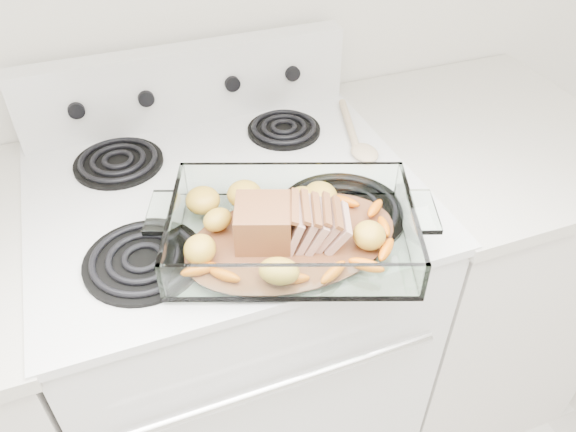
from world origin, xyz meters
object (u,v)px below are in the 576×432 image
object	(u,v)px
pork_roast	(282,227)
baking_dish	(292,234)
electric_range	(237,327)
counter_right	(457,267)

from	to	relation	value
pork_roast	baking_dish	bearing A→B (deg)	-21.64
baking_dish	electric_range	bearing A→B (deg)	127.65
baking_dish	pork_roast	world-z (taller)	pork_roast
electric_range	baking_dish	size ratio (longest dim) A/B	2.65
counter_right	baking_dish	xyz separation A→B (m)	(-0.60, -0.21, 0.50)
electric_range	pork_roast	xyz separation A→B (m)	(0.05, -0.21, 0.51)
counter_right	baking_dish	size ratio (longest dim) A/B	2.21
counter_right	pork_roast	bearing A→B (deg)	-160.91
counter_right	pork_roast	world-z (taller)	pork_roast
counter_right	pork_roast	size ratio (longest dim) A/B	4.67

